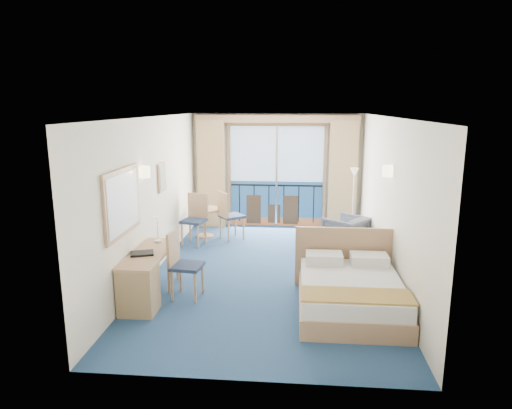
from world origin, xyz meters
The scene contains 22 objects.
floor centered at (0.00, 0.00, 0.00)m, with size 6.50×6.50×0.00m, color navy.
room_walls centered at (0.00, 0.00, 1.78)m, with size 4.04×6.54×2.72m.
balcony_door centered at (-0.01, 3.22, 1.14)m, with size 2.36×0.03×2.52m.
curtain_left centered at (-1.55, 3.07, 1.28)m, with size 0.65×0.22×2.55m, color tan.
curtain_right centered at (1.55, 3.07, 1.28)m, with size 0.65×0.22×2.55m, color tan.
pelmet centered at (0.00, 3.10, 2.58)m, with size 3.80×0.25×0.18m, color #A77E5A.
mirror centered at (-1.97, -1.50, 1.55)m, with size 0.05×1.25×0.95m.
wall_print centered at (-1.97, 0.45, 1.60)m, with size 0.04×0.42×0.52m.
sconce_left centered at (-1.94, -0.60, 1.85)m, with size 0.18×0.18×0.18m, color beige.
sconce_right centered at (1.94, -0.15, 1.85)m, with size 0.18×0.18×0.18m, color beige.
bed centered at (1.26, -1.39, 0.28)m, with size 1.58×1.87×0.99m.
nightstand centered at (1.75, 0.07, 0.30)m, with size 0.45×0.43×0.59m, color #9B7A52.
phone centered at (1.73, 0.09, 0.64)m, with size 0.20×0.15×0.09m, color beige.
armchair centered at (1.49, 1.50, 0.34)m, with size 0.73×0.75×0.69m, color #4D515D.
floor_lamp centered at (1.74, 2.49, 1.17)m, with size 0.21×0.21×1.54m.
desk centered at (-1.73, -1.62, 0.40)m, with size 0.53×1.54×0.72m.
desk_chair centered at (-1.25, -1.14, 0.59)m, with size 0.50×0.49×1.04m.
folder centered at (-1.80, -1.30, 0.74)m, with size 0.33×0.25×0.03m, color black.
desk_lamp centered at (-1.74, -0.69, 1.03)m, with size 0.11×0.11×0.41m.
round_table centered at (-1.55, 2.14, 0.48)m, with size 0.71×0.71×0.64m.
table_chair_a centered at (-0.99, 1.95, 0.60)m, with size 0.65×0.65×1.07m.
table_chair_b centered at (-1.64, 1.61, 0.60)m, with size 0.56×0.56×1.07m.
Camera 1 is at (0.45, -7.59, 2.89)m, focal length 32.00 mm.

